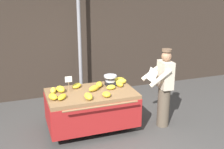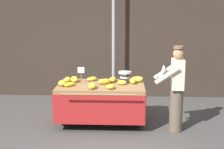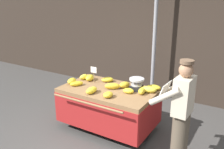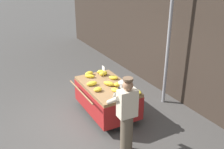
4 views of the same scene
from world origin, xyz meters
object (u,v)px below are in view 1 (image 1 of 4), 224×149
at_px(banana_bunch_2, 62,97).
at_px(banana_bunch_4, 88,96).
at_px(banana_cart, 91,102).
at_px(street_pole, 79,37).
at_px(banana_bunch_1, 119,84).
at_px(banana_bunch_0, 94,88).
at_px(banana_bunch_10, 53,97).
at_px(weighing_scale, 110,80).
at_px(banana_bunch_6, 107,94).
at_px(banana_bunch_9, 121,82).
at_px(banana_bunch_5, 53,90).
at_px(banana_bunch_11, 61,89).
at_px(banana_bunch_3, 99,84).
at_px(banana_bunch_8, 111,87).
at_px(banana_bunch_12, 77,86).
at_px(banana_bunch_7, 119,80).
at_px(vendor_person, 164,88).
at_px(price_sign, 69,81).

height_order(banana_bunch_2, banana_bunch_4, banana_bunch_4).
relative_size(banana_cart, banana_bunch_2, 6.82).
height_order(street_pole, banana_bunch_1, street_pole).
bearing_deg(banana_bunch_2, street_pole, 67.26).
xyz_separation_m(banana_bunch_0, banana_bunch_10, (-0.86, -0.17, -0.00)).
xyz_separation_m(street_pole, banana_cart, (-0.19, -1.77, -1.05)).
xyz_separation_m(weighing_scale, banana_bunch_1, (0.16, -0.12, -0.06)).
height_order(banana_bunch_6, banana_bunch_10, banana_bunch_10).
bearing_deg(banana_bunch_9, weighing_scale, -177.87).
bearing_deg(banana_bunch_5, banana_bunch_2, -73.63).
bearing_deg(banana_bunch_11, banana_bunch_2, -95.31).
distance_m(weighing_scale, banana_bunch_5, 1.23).
height_order(banana_bunch_3, banana_bunch_4, banana_bunch_3).
height_order(weighing_scale, banana_bunch_6, weighing_scale).
xyz_separation_m(banana_cart, banana_bunch_8, (0.43, 0.00, 0.27)).
relative_size(banana_bunch_8, banana_bunch_10, 0.80).
relative_size(banana_bunch_5, banana_bunch_12, 0.90).
height_order(banana_bunch_3, banana_bunch_12, banana_bunch_3).
bearing_deg(banana_bunch_12, banana_bunch_3, -13.45).
relative_size(banana_bunch_3, banana_bunch_8, 1.14).
xyz_separation_m(banana_bunch_5, banana_bunch_11, (0.15, 0.01, 0.01)).
bearing_deg(banana_bunch_12, banana_bunch_4, -83.22).
relative_size(banana_bunch_0, banana_bunch_6, 1.43).
bearing_deg(weighing_scale, banana_bunch_7, 34.86).
bearing_deg(vendor_person, banana_bunch_5, 166.86).
distance_m(banana_bunch_3, banana_bunch_12, 0.48).
xyz_separation_m(weighing_scale, banana_bunch_4, (-0.64, -0.57, -0.06)).
relative_size(banana_bunch_2, banana_bunch_10, 1.06).
height_order(street_pole, vendor_person, street_pole).
bearing_deg(banana_bunch_7, banana_bunch_10, -160.59).
relative_size(banana_bunch_0, banana_bunch_1, 1.35).
bearing_deg(banana_bunch_0, banana_bunch_2, -162.51).
bearing_deg(banana_bunch_2, banana_bunch_6, -11.00).
distance_m(banana_bunch_8, banana_bunch_9, 0.38).
bearing_deg(price_sign, banana_bunch_10, -143.39).
bearing_deg(banana_bunch_2, banana_bunch_1, 12.74).
height_order(banana_bunch_6, banana_bunch_12, banana_bunch_6).
bearing_deg(banana_bunch_0, banana_bunch_3, 48.17).
bearing_deg(banana_cart, weighing_scale, 24.05).
xyz_separation_m(price_sign, banana_bunch_0, (0.50, -0.10, -0.19)).
bearing_deg(banana_bunch_7, vendor_person, -44.86).
height_order(banana_bunch_7, vendor_person, vendor_person).
xyz_separation_m(banana_cart, banana_bunch_3, (0.24, 0.21, 0.28)).
distance_m(banana_bunch_5, vendor_person, 2.30).
xyz_separation_m(banana_bunch_8, banana_bunch_12, (-0.66, 0.32, 0.00)).
bearing_deg(banana_bunch_12, weighing_scale, -8.32).
xyz_separation_m(banana_bunch_2, banana_bunch_5, (-0.11, 0.39, 0.01)).
bearing_deg(street_pole, banana_bunch_11, -116.62).
relative_size(weighing_scale, banana_bunch_2, 1.05).
height_order(banana_cart, vendor_person, vendor_person).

